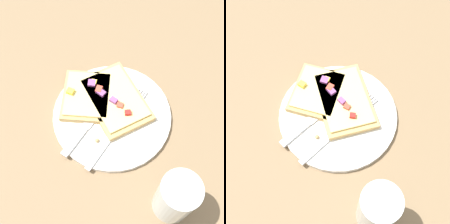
% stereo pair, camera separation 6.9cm
% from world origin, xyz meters
% --- Properties ---
extents(ground_plane, '(4.00, 4.00, 0.00)m').
position_xyz_m(ground_plane, '(0.00, 0.00, 0.00)').
color(ground_plane, '#7F6647').
extents(plate, '(0.27, 0.27, 0.01)m').
position_xyz_m(plate, '(0.00, 0.00, 0.01)').
color(plate, silver).
rests_on(plate, ground).
extents(fork, '(0.12, 0.21, 0.01)m').
position_xyz_m(fork, '(0.03, 0.00, 0.01)').
color(fork, silver).
rests_on(fork, plate).
extents(knife, '(0.11, 0.19, 0.01)m').
position_xyz_m(knife, '(-0.00, -0.06, 0.01)').
color(knife, silver).
rests_on(knife, plate).
extents(pizza_slice_main, '(0.18, 0.12, 0.03)m').
position_xyz_m(pizza_slice_main, '(-0.03, 0.02, 0.02)').
color(pizza_slice_main, tan).
rests_on(pizza_slice_main, plate).
extents(pizza_slice_corner, '(0.17, 0.17, 0.03)m').
position_xyz_m(pizza_slice_corner, '(-0.06, -0.03, 0.02)').
color(pizza_slice_corner, tan).
rests_on(pizza_slice_corner, plate).
extents(crumb_scatter, '(0.07, 0.15, 0.01)m').
position_xyz_m(crumb_scatter, '(0.01, -0.00, 0.02)').
color(crumb_scatter, tan).
rests_on(crumb_scatter, plate).
extents(drinking_glass, '(0.07, 0.07, 0.13)m').
position_xyz_m(drinking_glass, '(0.23, 0.00, 0.06)').
color(drinking_glass, silver).
rests_on(drinking_glass, ground).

